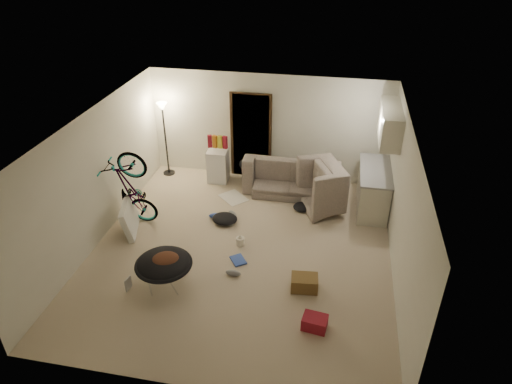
% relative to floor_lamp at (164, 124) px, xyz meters
% --- Properties ---
extents(floor, '(5.50, 6.00, 0.02)m').
position_rel_floor_lamp_xyz_m(floor, '(2.40, -2.65, -1.32)').
color(floor, '#C3B096').
rests_on(floor, ground).
extents(ceiling, '(5.50, 6.00, 0.02)m').
position_rel_floor_lamp_xyz_m(ceiling, '(2.40, -2.65, 1.20)').
color(ceiling, white).
rests_on(ceiling, wall_back).
extents(wall_back, '(5.50, 0.02, 2.50)m').
position_rel_floor_lamp_xyz_m(wall_back, '(2.40, 0.36, -0.06)').
color(wall_back, silver).
rests_on(wall_back, floor).
extents(wall_front, '(5.50, 0.02, 2.50)m').
position_rel_floor_lamp_xyz_m(wall_front, '(2.40, -5.66, -0.06)').
color(wall_front, silver).
rests_on(wall_front, floor).
extents(wall_left, '(0.02, 6.00, 2.50)m').
position_rel_floor_lamp_xyz_m(wall_left, '(-0.36, -2.65, -0.06)').
color(wall_left, silver).
rests_on(wall_left, floor).
extents(wall_right, '(0.02, 6.00, 2.50)m').
position_rel_floor_lamp_xyz_m(wall_right, '(5.16, -2.65, -0.06)').
color(wall_right, silver).
rests_on(wall_right, floor).
extents(doorway, '(0.85, 0.10, 2.04)m').
position_rel_floor_lamp_xyz_m(doorway, '(2.00, 0.32, -0.29)').
color(doorway, black).
rests_on(doorway, floor).
extents(door_trim, '(0.97, 0.04, 2.10)m').
position_rel_floor_lamp_xyz_m(door_trim, '(2.00, 0.29, -0.29)').
color(door_trim, '#372413').
rests_on(door_trim, floor).
extents(floor_lamp, '(0.28, 0.28, 1.81)m').
position_rel_floor_lamp_xyz_m(floor_lamp, '(0.00, 0.00, 0.00)').
color(floor_lamp, black).
rests_on(floor_lamp, floor).
extents(kitchen_counter, '(0.60, 1.50, 0.88)m').
position_rel_floor_lamp_xyz_m(kitchen_counter, '(4.83, -0.65, -0.87)').
color(kitchen_counter, beige).
rests_on(kitchen_counter, floor).
extents(counter_top, '(0.64, 1.54, 0.04)m').
position_rel_floor_lamp_xyz_m(counter_top, '(4.83, -0.65, -0.41)').
color(counter_top, gray).
rests_on(counter_top, kitchen_counter).
extents(kitchen_uppers, '(0.38, 1.40, 0.65)m').
position_rel_floor_lamp_xyz_m(kitchen_uppers, '(4.96, -0.65, 0.64)').
color(kitchen_uppers, beige).
rests_on(kitchen_uppers, wall_right).
extents(sofa, '(2.15, 0.86, 0.63)m').
position_rel_floor_lamp_xyz_m(sofa, '(3.05, -0.20, -0.99)').
color(sofa, '#373F38').
rests_on(sofa, floor).
extents(armchair, '(1.41, 1.48, 0.76)m').
position_rel_floor_lamp_xyz_m(armchair, '(4.09, -0.71, -0.93)').
color(armchair, '#373F38').
rests_on(armchair, floor).
extents(bicycle, '(1.74, 0.78, 1.00)m').
position_rel_floor_lamp_xyz_m(bicycle, '(0.10, -2.18, -0.85)').
color(bicycle, black).
rests_on(bicycle, floor).
extents(book_asset, '(0.26, 0.22, 0.02)m').
position_rel_floor_lamp_xyz_m(book_asset, '(0.76, -4.12, -1.30)').
color(book_asset, maroon).
rests_on(book_asset, floor).
extents(mini_fridge, '(0.48, 0.48, 0.78)m').
position_rel_floor_lamp_xyz_m(mini_fridge, '(1.29, -0.10, -0.92)').
color(mini_fridge, white).
rests_on(mini_fridge, floor).
extents(snack_box_0, '(0.12, 0.10, 0.30)m').
position_rel_floor_lamp_xyz_m(snack_box_0, '(1.12, -0.10, -0.31)').
color(snack_box_0, maroon).
rests_on(snack_box_0, mini_fridge).
extents(snack_box_1, '(0.12, 0.10, 0.30)m').
position_rel_floor_lamp_xyz_m(snack_box_1, '(1.24, -0.10, -0.31)').
color(snack_box_1, '#C66F18').
rests_on(snack_box_1, mini_fridge).
extents(snack_box_2, '(0.10, 0.07, 0.30)m').
position_rel_floor_lamp_xyz_m(snack_box_2, '(1.36, -0.10, -0.31)').
color(snack_box_2, gold).
rests_on(snack_box_2, mini_fridge).
extents(snack_box_3, '(0.12, 0.10, 0.30)m').
position_rel_floor_lamp_xyz_m(snack_box_3, '(1.48, -0.10, -0.31)').
color(snack_box_3, maroon).
rests_on(snack_box_3, mini_fridge).
extents(saucer_chair, '(0.95, 0.95, 0.67)m').
position_rel_floor_lamp_xyz_m(saucer_chair, '(1.37, -3.86, -0.91)').
color(saucer_chair, silver).
rests_on(saucer_chair, floor).
extents(hoodie, '(0.60, 0.56, 0.22)m').
position_rel_floor_lamp_xyz_m(hoodie, '(1.42, -3.89, -0.71)').
color(hoodie, '#4F2A1B').
rests_on(hoodie, saucer_chair).
extents(sofa_drape, '(0.61, 0.52, 0.28)m').
position_rel_floor_lamp_xyz_m(sofa_drape, '(2.10, -0.20, -0.77)').
color(sofa_drape, black).
rests_on(sofa_drape, sofa).
extents(tv_box, '(0.50, 0.97, 0.63)m').
position_rel_floor_lamp_xyz_m(tv_box, '(0.10, -2.42, -1.00)').
color(tv_box, silver).
rests_on(tv_box, floor).
extents(drink_case_a, '(0.47, 0.36, 0.25)m').
position_rel_floor_lamp_xyz_m(drink_case_a, '(3.67, -3.47, -1.18)').
color(drink_case_a, brown).
rests_on(drink_case_a, floor).
extents(drink_case_b, '(0.40, 0.32, 0.21)m').
position_rel_floor_lamp_xyz_m(drink_case_b, '(3.91, -4.29, -1.20)').
color(drink_case_b, maroon).
rests_on(drink_case_b, floor).
extents(juicer, '(0.16, 0.16, 0.23)m').
position_rel_floor_lamp_xyz_m(juicer, '(2.35, -2.49, -1.21)').
color(juicer, beige).
rests_on(juicer, floor).
extents(newspaper, '(0.75, 0.75, 0.01)m').
position_rel_floor_lamp_xyz_m(newspaper, '(1.82, -0.83, -1.30)').
color(newspaper, silver).
rests_on(newspaper, floor).
extents(book_blue, '(0.36, 0.38, 0.03)m').
position_rel_floor_lamp_xyz_m(book_blue, '(2.42, -2.96, -1.29)').
color(book_blue, '#314FB1').
rests_on(book_blue, floor).
extents(book_white, '(0.22, 0.27, 0.02)m').
position_rel_floor_lamp_xyz_m(book_white, '(1.95, -1.80, -1.30)').
color(book_white, silver).
rests_on(book_white, floor).
extents(shoe_0, '(0.32, 0.17, 0.11)m').
position_rel_floor_lamp_xyz_m(shoe_0, '(1.65, -1.69, -1.25)').
color(shoe_0, '#314FB1').
rests_on(shoe_0, floor).
extents(shoe_1, '(0.27, 0.27, 0.10)m').
position_rel_floor_lamp_xyz_m(shoe_1, '(1.98, -1.55, -1.26)').
color(shoe_1, slate).
rests_on(shoe_1, floor).
extents(shoe_2, '(0.19, 0.28, 0.10)m').
position_rel_floor_lamp_xyz_m(shoe_2, '(1.51, -3.44, -1.26)').
color(shoe_2, '#314FB1').
rests_on(shoe_2, floor).
extents(shoe_3, '(0.28, 0.13, 0.10)m').
position_rel_floor_lamp_xyz_m(shoe_3, '(2.42, -3.37, -1.26)').
color(shoe_3, slate).
rests_on(shoe_3, floor).
extents(shoe_4, '(0.27, 0.28, 0.10)m').
position_rel_floor_lamp_xyz_m(shoe_4, '(3.91, -4.24, -1.26)').
color(shoe_4, white).
rests_on(shoe_4, floor).
extents(clothes_lump_a, '(0.59, 0.52, 0.17)m').
position_rel_floor_lamp_xyz_m(clothes_lump_a, '(1.87, -1.80, -1.22)').
color(clothes_lump_a, black).
rests_on(clothes_lump_a, floor).
extents(clothes_lump_b, '(0.56, 0.54, 0.13)m').
position_rel_floor_lamp_xyz_m(clothes_lump_b, '(3.40, -1.01, -1.24)').
color(clothes_lump_b, black).
rests_on(clothes_lump_b, floor).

